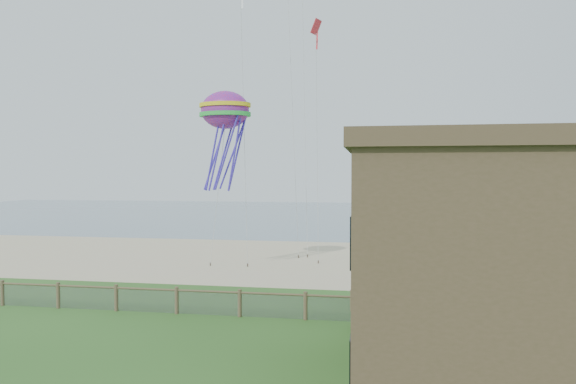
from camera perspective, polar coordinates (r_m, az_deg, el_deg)
name	(u,v)px	position (r m, az deg, el deg)	size (l,w,h in m)	color
ground	(194,366)	(18.52, -10.40, -18.44)	(160.00, 160.00, 0.00)	#2C551D
sand_beach	(294,259)	(39.30, 0.65, -7.45)	(72.00, 20.00, 0.02)	#C7BA90
ocean	(336,214)	(82.78, 5.32, -2.48)	(160.00, 68.00, 0.02)	slate
chainlink_fence	(240,305)	(23.83, -5.39, -12.36)	(36.20, 0.20, 1.25)	brown
motel_deck	(555,333)	(23.30, 27.56, -13.69)	(15.00, 2.00, 0.50)	brown
picnic_table	(377,323)	(21.87, 9.83, -14.18)	(1.78, 1.35, 0.75)	brown
octopus_kite	(225,138)	(32.91, -7.00, 5.99)	(3.32, 2.35, 6.85)	#ED253D
kite_red	(316,33)	(34.02, 3.13, 17.27)	(0.95, 0.70, 1.67)	red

